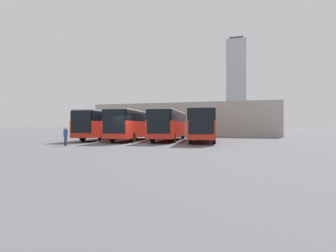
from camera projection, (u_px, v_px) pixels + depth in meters
ground_plane at (128, 144)px, 23.55m from camera, size 600.00×600.00×0.00m
bus_0 at (204, 124)px, 27.62m from camera, size 3.84×12.41×3.27m
curb_divider_0 at (182, 141)px, 26.46m from camera, size 1.01×6.49×0.15m
bus_1 at (170, 124)px, 29.27m from camera, size 3.84×12.41×3.27m
curb_divider_1 at (147, 140)px, 28.10m from camera, size 1.01×6.49×0.15m
bus_2 at (134, 124)px, 29.53m from camera, size 3.84×12.41×3.27m
curb_divider_2 at (110, 140)px, 28.36m from camera, size 1.01×6.49×0.15m
bus_3 at (106, 124)px, 31.36m from camera, size 3.84×12.41×3.27m
pedestrian at (66, 136)px, 21.40m from camera, size 0.48×0.48×1.55m
station_building at (186, 120)px, 46.01m from camera, size 30.54×12.02×5.41m
office_tower at (236, 84)px, 238.14m from camera, size 17.30×17.30×81.51m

